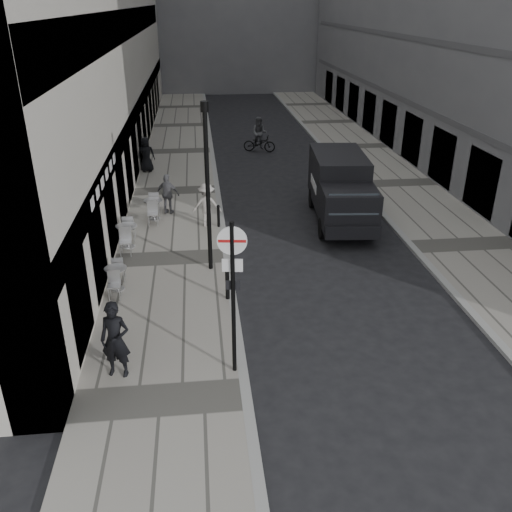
{
  "coord_description": "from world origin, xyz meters",
  "views": [
    {
      "loc": [
        -0.87,
        -7.36,
        8.47
      ],
      "look_at": [
        0.76,
        7.48,
        1.4
      ],
      "focal_mm": 38.0,
      "sensor_mm": 36.0,
      "label": 1
    }
  ],
  "objects_px": {
    "sign_post": "(233,280)",
    "walking_man": "(115,340)",
    "lamppost": "(207,181)",
    "panel_van": "(341,186)",
    "cyclist": "(259,138)"
  },
  "relations": [
    {
      "from": "lamppost",
      "to": "panel_van",
      "type": "height_order",
      "value": "lamppost"
    },
    {
      "from": "walking_man",
      "to": "sign_post",
      "type": "bearing_deg",
      "value": 9.37
    },
    {
      "from": "sign_post",
      "to": "walking_man",
      "type": "bearing_deg",
      "value": -175.73
    },
    {
      "from": "walking_man",
      "to": "cyclist",
      "type": "distance_m",
      "value": 22.42
    },
    {
      "from": "sign_post",
      "to": "panel_van",
      "type": "bearing_deg",
      "value": 70.07
    },
    {
      "from": "sign_post",
      "to": "panel_van",
      "type": "distance_m",
      "value": 11.3
    },
    {
      "from": "sign_post",
      "to": "panel_van",
      "type": "relative_size",
      "value": 0.68
    },
    {
      "from": "sign_post",
      "to": "cyclist",
      "type": "relative_size",
      "value": 1.88
    },
    {
      "from": "lamppost",
      "to": "cyclist",
      "type": "bearing_deg",
      "value": 77.59
    },
    {
      "from": "sign_post",
      "to": "cyclist",
      "type": "height_order",
      "value": "sign_post"
    },
    {
      "from": "sign_post",
      "to": "cyclist",
      "type": "distance_m",
      "value": 22.06
    },
    {
      "from": "walking_man",
      "to": "panel_van",
      "type": "bearing_deg",
      "value": 63.38
    },
    {
      "from": "lamppost",
      "to": "walking_man",
      "type": "bearing_deg",
      "value": -113.53
    },
    {
      "from": "walking_man",
      "to": "cyclist",
      "type": "height_order",
      "value": "same"
    },
    {
      "from": "panel_van",
      "to": "sign_post",
      "type": "bearing_deg",
      "value": -112.14
    }
  ]
}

